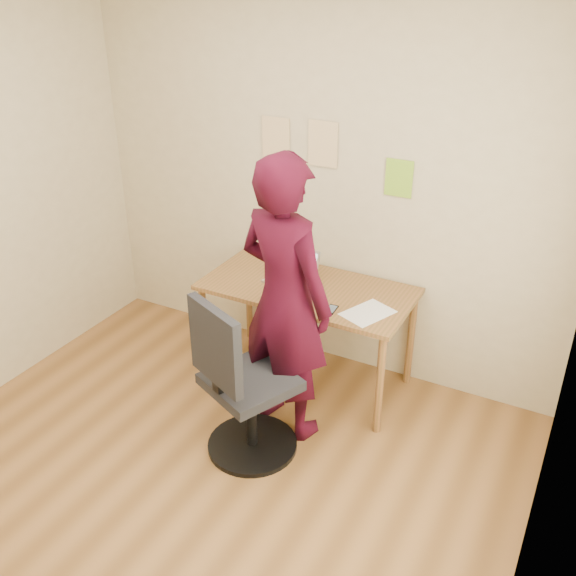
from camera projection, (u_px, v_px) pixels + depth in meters
The scene contains 10 objects.
room at pixel (155, 287), 2.95m from camera, with size 3.58×3.58×2.78m.
desk at pixel (307, 298), 4.31m from camera, with size 1.40×0.70×0.74m.
laptop at pixel (293, 274), 4.33m from camera, with size 0.35×0.32×0.22m.
paper_sheet at pixel (368, 313), 3.96m from camera, with size 0.22×0.31×0.00m, color white.
phone at pixel (331, 309), 3.99m from camera, with size 0.06×0.12×0.01m.
wall_note_left at pixel (276, 139), 4.33m from camera, with size 0.21×0.00×0.30m, color #DCB983.
wall_note_mid at pixel (323, 144), 4.18m from camera, with size 0.21×0.00×0.30m, color #DCB983.
wall_note_right at pixel (399, 178), 4.03m from camera, with size 0.18×0.00×0.24m, color #86BF2B.
office_chair at pixel (241, 391), 3.72m from camera, with size 0.62×0.63×1.06m.
person at pixel (285, 300), 3.78m from camera, with size 0.66×0.43×1.80m, color #340715.
Camera 1 is at (1.77, -2.02, 2.72)m, focal length 40.00 mm.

